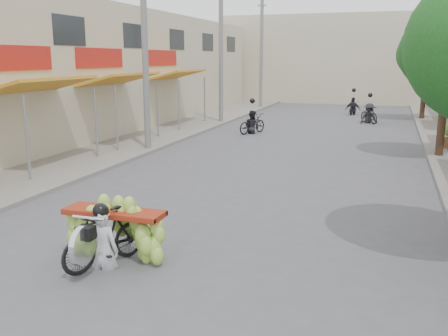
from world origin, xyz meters
TOP-DOWN VIEW (x-y plane):
  - ground at (0.00, 0.00)m, footprint 120.00×120.00m
  - sidewalk_left at (-7.00, 15.00)m, footprint 4.00×60.00m
  - shophouse_row_left at (-11.98, 13.98)m, footprint 9.77×40.00m
  - far_building at (0.00, 38.00)m, footprint 20.00×6.00m
  - utility_pole_mid at (-5.40, 12.00)m, footprint 0.60×0.24m
  - utility_pole_far at (-5.40, 21.00)m, footprint 0.60×0.24m
  - utility_pole_back at (-5.40, 30.00)m, footprint 0.60×0.24m
  - street_tree_mid at (5.40, 14.00)m, footprint 3.40×3.40m
  - street_tree_far at (5.40, 26.00)m, footprint 3.40×3.40m
  - banana_motorbike at (-1.01, 1.80)m, footprint 2.20×1.89m
  - bg_motorbike_a at (-2.73, 17.81)m, footprint 1.28×1.81m
  - bg_motorbike_b at (2.50, 23.59)m, footprint 1.35×1.65m
  - bg_motorbike_c at (1.32, 27.79)m, footprint 1.03×1.51m

SIDE VIEW (x-z plane):
  - ground at x=0.00m, z-range 0.00..0.00m
  - sidewalk_left at x=-7.00m, z-range 0.00..0.12m
  - banana_motorbike at x=-1.01m, z-range -0.30..1.63m
  - bg_motorbike_a at x=-2.73m, z-range -0.24..1.71m
  - bg_motorbike_c at x=1.32m, z-range -0.14..1.81m
  - bg_motorbike_b at x=2.50m, z-range -0.13..1.82m
  - shophouse_row_left at x=-11.98m, z-range 0.00..6.00m
  - far_building at x=0.00m, z-range 0.00..7.00m
  - street_tree_mid at x=5.40m, z-range 1.16..6.41m
  - street_tree_far at x=5.40m, z-range 1.16..6.41m
  - utility_pole_mid at x=-5.40m, z-range 0.03..8.03m
  - utility_pole_far at x=-5.40m, z-range 0.03..8.03m
  - utility_pole_back at x=-5.40m, z-range 0.03..8.03m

